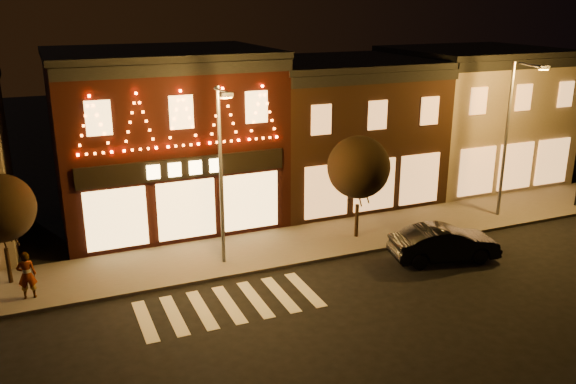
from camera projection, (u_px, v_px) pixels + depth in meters
ground at (269, 363)px, 18.18m from camera, size 120.00×120.00×0.00m
sidewalk_far at (245, 253)px, 25.92m from camera, size 44.00×4.00×0.15m
building_pulp at (164, 136)px, 29.17m from camera, size 10.20×8.34×8.30m
building_right_a at (338, 129)px, 32.85m from camera, size 9.20×8.28×7.50m
building_right_b at (471, 114)px, 36.15m from camera, size 9.20×8.28×7.80m
streetlamp_mid at (222, 164)px, 23.41m from camera, size 0.47×1.66×7.23m
streetlamp_right at (511, 128)px, 28.82m from camera, size 0.65×1.74×7.59m
tree_left at (0, 208)px, 22.17m from camera, size 2.56×2.56×4.28m
tree_right at (359, 167)px, 26.59m from camera, size 2.79×2.79×4.67m
dark_sedan at (444, 243)px, 25.20m from camera, size 4.75×2.44×1.49m
pedestrian at (27, 275)px, 21.61m from camera, size 0.69×0.48×1.79m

